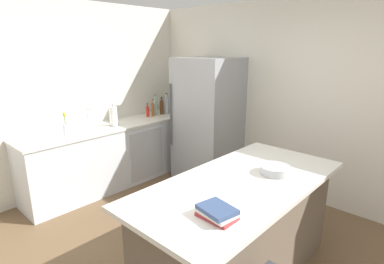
{
  "coord_description": "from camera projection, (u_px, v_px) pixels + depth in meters",
  "views": [
    {
      "loc": [
        1.68,
        -1.63,
        2.01
      ],
      "look_at": [
        -0.76,
        0.99,
        1.0
      ],
      "focal_mm": 28.8,
      "sensor_mm": 36.0,
      "label": 1
    }
  ],
  "objects": [
    {
      "name": "soda_bottle",
      "position": [
        166.0,
        105.0,
        5.19
      ],
      "size": [
        0.08,
        0.08,
        0.34
      ],
      "color": "silver",
      "rests_on": "counter_run_left"
    },
    {
      "name": "hot_sauce_bottle",
      "position": [
        148.0,
        111.0,
        4.94
      ],
      "size": [
        0.05,
        0.05,
        0.22
      ],
      "color": "red",
      "rests_on": "counter_run_left"
    },
    {
      "name": "sink_faucet",
      "position": [
        88.0,
        118.0,
        4.2
      ],
      "size": [
        0.15,
        0.05,
        0.3
      ],
      "color": "silver",
      "rests_on": "counter_run_left"
    },
    {
      "name": "wall_left",
      "position": [
        47.0,
        101.0,
        4.05
      ],
      "size": [
        0.1,
        6.0,
        2.6
      ],
      "primitive_type": "cube",
      "color": "silver",
      "rests_on": "ground_plane"
    },
    {
      "name": "syrup_bottle",
      "position": [
        162.0,
        107.0,
        5.13
      ],
      "size": [
        0.07,
        0.07,
        0.29
      ],
      "color": "#5B3319",
      "rests_on": "counter_run_left"
    },
    {
      "name": "wine_bottle",
      "position": [
        173.0,
        105.0,
        5.19
      ],
      "size": [
        0.07,
        0.07,
        0.36
      ],
      "color": "#19381E",
      "rests_on": "counter_run_left"
    },
    {
      "name": "counter_run_left",
      "position": [
        116.0,
        154.0,
        4.59
      ],
      "size": [
        0.64,
        2.71,
        0.9
      ],
      "color": "silver",
      "rests_on": "ground_plane"
    },
    {
      "name": "kitchen_island",
      "position": [
        239.0,
        228.0,
        2.7
      ],
      "size": [
        0.97,
        2.05,
        0.91
      ],
      "color": "brown",
      "rests_on": "ground_plane"
    },
    {
      "name": "refrigerator",
      "position": [
        208.0,
        120.0,
        4.63
      ],
      "size": [
        0.85,
        0.79,
        1.85
      ],
      "color": "#93969B",
      "rests_on": "ground_plane"
    },
    {
      "name": "olive_oil_bottle",
      "position": [
        172.0,
        105.0,
        5.35
      ],
      "size": [
        0.06,
        0.06,
        0.28
      ],
      "color": "olive",
      "rests_on": "counter_run_left"
    },
    {
      "name": "paper_towel_roll",
      "position": [
        113.0,
        117.0,
        4.37
      ],
      "size": [
        0.14,
        0.14,
        0.31
      ],
      "color": "gray",
      "rests_on": "counter_run_left"
    },
    {
      "name": "wall_rear",
      "position": [
        300.0,
        102.0,
        4.03
      ],
      "size": [
        6.0,
        0.1,
        2.6
      ],
      "primitive_type": "cube",
      "color": "silver",
      "rests_on": "ground_plane"
    },
    {
      "name": "vinegar_bottle",
      "position": [
        153.0,
        109.0,
        4.98
      ],
      "size": [
        0.05,
        0.05,
        0.28
      ],
      "color": "#994C23",
      "rests_on": "counter_run_left"
    },
    {
      "name": "gin_bottle",
      "position": [
        156.0,
        107.0,
        5.08
      ],
      "size": [
        0.07,
        0.07,
        0.33
      ],
      "color": "#8CB79E",
      "rests_on": "counter_run_left"
    },
    {
      "name": "flower_vase",
      "position": [
        66.0,
        127.0,
        3.93
      ],
      "size": [
        0.07,
        0.07,
        0.3
      ],
      "color": "silver",
      "rests_on": "counter_run_left"
    },
    {
      "name": "cookbook_stack",
      "position": [
        217.0,
        212.0,
        2.02
      ],
      "size": [
        0.27,
        0.23,
        0.08
      ],
      "color": "#A83338",
      "rests_on": "kitchen_island"
    },
    {
      "name": "mixing_bowl",
      "position": [
        275.0,
        170.0,
        2.72
      ],
      "size": [
        0.27,
        0.27,
        0.07
      ],
      "color": "#B2B5BA",
      "rests_on": "kitchen_island"
    }
  ]
}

